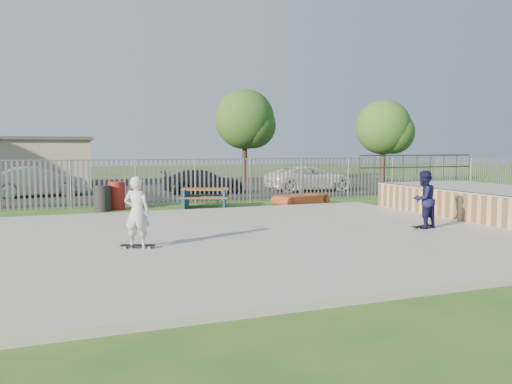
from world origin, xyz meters
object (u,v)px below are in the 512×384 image
object	(u,v)px
funbox	(301,200)
trash_bin_red	(117,196)
picnic_table	(205,198)
car_dark	(203,182)
trash_bin_grey	(102,198)
tree_right	(383,127)
skater_navy	(424,199)
car_white	(310,178)
skater_white	(137,212)
tree_mid	(245,119)
car_silver	(38,181)

from	to	relation	value
funbox	trash_bin_red	world-z (taller)	trash_bin_red
picnic_table	car_dark	xyz separation A→B (m)	(1.54, 6.30, 0.25)
picnic_table	trash_bin_grey	distance (m)	4.10
trash_bin_red	tree_right	distance (m)	20.74
picnic_table	skater_navy	bearing A→B (deg)	-42.74
car_white	skater_white	size ratio (longest dim) A/B	3.07
picnic_table	car_dark	size ratio (longest dim) A/B	0.52
trash_bin_red	tree_mid	world-z (taller)	tree_mid
car_silver	tree_mid	distance (m)	16.28
picnic_table	car_white	world-z (taller)	car_white
picnic_table	tree_mid	xyz separation A→B (m)	(7.03, 15.27, 4.20)
car_dark	car_silver	bearing A→B (deg)	84.12
car_silver	tree_right	world-z (taller)	tree_right
funbox	car_white	bearing A→B (deg)	42.90
skater_navy	skater_white	distance (m)	8.17
tree_mid	skater_navy	distance (m)	23.99
funbox	tree_mid	distance (m)	16.42
skater_navy	skater_white	bearing A→B (deg)	-13.72
car_dark	picnic_table	bearing A→B (deg)	169.07
tree_right	skater_white	world-z (taller)	tree_right
tree_right	skater_white	size ratio (longest dim) A/B	3.45
car_dark	car_white	world-z (taller)	car_white
trash_bin_red	skater_white	world-z (taller)	skater_white
funbox	tree_right	bearing A→B (deg)	24.14
picnic_table	skater_navy	world-z (taller)	skater_navy
skater_navy	tree_mid	bearing A→B (deg)	-110.69
tree_mid	skater_navy	xyz separation A→B (m)	(-2.66, -23.57, -3.63)
funbox	tree_mid	bearing A→B (deg)	62.51
trash_bin_grey	skater_navy	xyz separation A→B (m)	(8.46, -8.60, 0.48)
trash_bin_grey	skater_white	distance (m)	8.69
tree_right	skater_white	xyz separation A→B (m)	(-18.91, -17.68, -2.92)
trash_bin_red	car_white	xyz separation A→B (m)	(11.25, 5.03, 0.18)
picnic_table	skater_white	distance (m)	9.21
car_white	skater_navy	distance (m)	14.51
car_silver	skater_navy	xyz separation A→B (m)	(11.16, -15.86, 0.20)
funbox	car_silver	world-z (taller)	car_silver
picnic_table	trash_bin_grey	bearing A→B (deg)	-164.76
picnic_table	tree_mid	world-z (taller)	tree_mid
tree_mid	trash_bin_red	bearing A→B (deg)	-126.01
trash_bin_red	skater_navy	world-z (taller)	skater_navy
trash_bin_grey	car_white	distance (m)	13.06
car_silver	skater_white	distance (m)	16.22
skater_white	tree_mid	bearing A→B (deg)	-84.86
funbox	car_silver	size ratio (longest dim) A/B	0.50
car_white	skater_navy	xyz separation A→B (m)	(-3.38, -14.11, 0.25)
trash_bin_grey	skater_white	size ratio (longest dim) A/B	0.61
car_dark	skater_white	world-z (taller)	skater_white
car_white	tree_mid	xyz separation A→B (m)	(-0.72, 9.46, 3.88)
trash_bin_red	skater_white	distance (m)	9.17
funbox	tree_right	xyz separation A→B (m)	(10.84, 9.61, 3.70)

